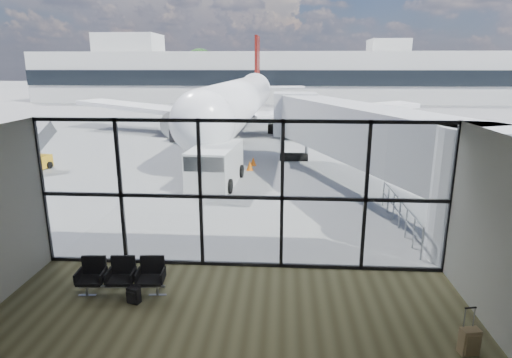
# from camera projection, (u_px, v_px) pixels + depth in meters

# --- Properties ---
(ground) EXTENTS (220.00, 220.00, 0.00)m
(ground) POSITION_uv_depth(u_px,v_px,m) (274.00, 116.00, 51.66)
(ground) COLOR slate
(ground) RESTS_ON ground
(lounge_shell) EXTENTS (12.02, 8.01, 4.51)m
(lounge_shell) POSITION_uv_depth(u_px,v_px,m) (215.00, 252.00, 7.78)
(lounge_shell) COLOR brown
(lounge_shell) RESTS_ON ground
(glass_curtain_wall) EXTENTS (12.10, 0.12, 4.50)m
(glass_curtain_wall) POSITION_uv_depth(u_px,v_px,m) (241.00, 196.00, 12.51)
(glass_curtain_wall) COLOR white
(glass_curtain_wall) RESTS_ON ground
(jet_bridge) EXTENTS (8.00, 16.50, 4.33)m
(jet_bridge) POSITION_uv_depth(u_px,v_px,m) (367.00, 140.00, 18.90)
(jet_bridge) COLOR #A1A3A7
(jet_bridge) RESTS_ON ground
(apron_railing) EXTENTS (0.06, 5.46, 1.11)m
(apron_railing) POSITION_uv_depth(u_px,v_px,m) (400.00, 210.00, 15.93)
(apron_railing) COLOR gray
(apron_railing) RESTS_ON ground
(far_terminal) EXTENTS (80.00, 12.20, 11.00)m
(far_terminal) POSITION_uv_depth(u_px,v_px,m) (274.00, 76.00, 71.79)
(far_terminal) COLOR silver
(far_terminal) RESTS_ON ground
(tree_0) EXTENTS (4.95, 4.95, 7.12)m
(tree_0) POSITION_uv_depth(u_px,v_px,m) (49.00, 72.00, 84.11)
(tree_0) COLOR #382619
(tree_0) RESTS_ON ground
(tree_1) EXTENTS (5.61, 5.61, 8.07)m
(tree_1) POSITION_uv_depth(u_px,v_px,m) (79.00, 69.00, 83.58)
(tree_1) COLOR #382619
(tree_1) RESTS_ON ground
(tree_2) EXTENTS (6.27, 6.27, 9.03)m
(tree_2) POSITION_uv_depth(u_px,v_px,m) (108.00, 65.00, 83.04)
(tree_2) COLOR #382619
(tree_2) RESTS_ON ground
(tree_3) EXTENTS (4.95, 4.95, 7.12)m
(tree_3) POSITION_uv_depth(u_px,v_px,m) (139.00, 72.00, 82.99)
(tree_3) COLOR #382619
(tree_3) RESTS_ON ground
(tree_4) EXTENTS (5.61, 5.61, 8.07)m
(tree_4) POSITION_uv_depth(u_px,v_px,m) (169.00, 69.00, 82.46)
(tree_4) COLOR #382619
(tree_4) RESTS_ON ground
(tree_5) EXTENTS (6.27, 6.27, 9.03)m
(tree_5) POSITION_uv_depth(u_px,v_px,m) (200.00, 65.00, 81.93)
(tree_5) COLOR #382619
(tree_5) RESTS_ON ground
(seating_row) EXTENTS (2.29, 0.79, 1.02)m
(seating_row) POSITION_uv_depth(u_px,v_px,m) (122.00, 274.00, 11.38)
(seating_row) COLOR gray
(seating_row) RESTS_ON ground
(backpack) EXTENTS (0.36, 0.36, 0.47)m
(backpack) POSITION_uv_depth(u_px,v_px,m) (134.00, 295.00, 10.98)
(backpack) COLOR black
(backpack) RESTS_ON ground
(suitcase) EXTENTS (0.42, 0.34, 1.05)m
(suitcase) POSITION_uv_depth(u_px,v_px,m) (470.00, 341.00, 9.00)
(suitcase) COLOR #8F7650
(suitcase) RESTS_ON ground
(airliner) EXTENTS (31.67, 36.66, 9.44)m
(airliner) POSITION_uv_depth(u_px,v_px,m) (241.00, 100.00, 38.54)
(airliner) COLOR white
(airliner) RESTS_ON ground
(service_van) EXTENTS (2.56, 4.78, 2.01)m
(service_van) POSITION_uv_depth(u_px,v_px,m) (215.00, 165.00, 21.70)
(service_van) COLOR silver
(service_van) RESTS_ON ground
(belt_loader) EXTENTS (2.18, 4.15, 1.82)m
(belt_loader) POSITION_uv_depth(u_px,v_px,m) (186.00, 132.00, 34.97)
(belt_loader) COLOR black
(belt_loader) RESTS_ON ground
(mobile_stairs) EXTENTS (2.11, 3.33, 2.18)m
(mobile_stairs) POSITION_uv_depth(u_px,v_px,m) (27.00, 162.00, 24.69)
(mobile_stairs) COLOR gold
(mobile_stairs) RESTS_ON ground
(traffic_cone_a) EXTENTS (0.39, 0.39, 0.56)m
(traffic_cone_a) POSITION_uv_depth(u_px,v_px,m) (250.00, 166.00, 24.91)
(traffic_cone_a) COLOR orange
(traffic_cone_a) RESTS_ON ground
(traffic_cone_c) EXTENTS (0.38, 0.38, 0.54)m
(traffic_cone_c) POSITION_uv_depth(u_px,v_px,m) (253.00, 161.00, 26.11)
(traffic_cone_c) COLOR orange
(traffic_cone_c) RESTS_ON ground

